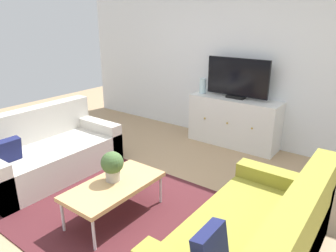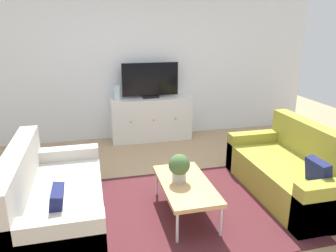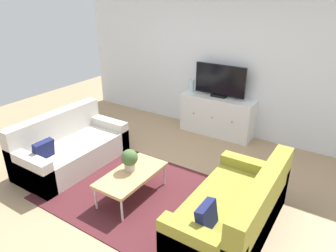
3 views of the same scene
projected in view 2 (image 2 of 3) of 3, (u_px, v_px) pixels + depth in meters
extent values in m
plane|color=tan|center=(181.00, 202.00, 3.82)|extent=(10.00, 10.00, 0.00)
cube|color=white|center=(143.00, 63.00, 5.78)|extent=(6.40, 0.12, 2.70)
cube|color=#4C1E23|center=(184.00, 208.00, 3.68)|extent=(2.50, 1.90, 0.01)
cube|color=beige|center=(59.00, 206.00, 3.37)|extent=(0.90, 1.74, 0.40)
cube|color=beige|center=(20.00, 191.00, 3.22)|extent=(0.20, 1.74, 0.84)
cube|color=beige|center=(63.00, 169.00, 4.07)|extent=(0.90, 0.18, 0.55)
cube|color=beige|center=(51.00, 249.00, 2.62)|extent=(0.90, 0.18, 0.55)
cube|color=#191E4C|center=(56.00, 205.00, 2.78)|extent=(0.15, 0.30, 0.31)
cube|color=olive|center=(289.00, 178.00, 3.98)|extent=(0.90, 1.74, 0.40)
cube|color=olive|center=(316.00, 159.00, 3.99)|extent=(0.20, 1.74, 0.84)
cube|color=olive|center=(258.00, 150.00, 4.68)|extent=(0.90, 0.18, 0.55)
cube|color=olive|center=(335.00, 206.00, 3.23)|extent=(0.90, 0.18, 0.55)
cube|color=#191E4C|center=(318.00, 174.00, 3.37)|extent=(0.15, 0.30, 0.31)
cube|color=tan|center=(186.00, 185.00, 3.49)|extent=(0.52, 1.02, 0.04)
cylinder|color=silver|center=(177.00, 228.00, 3.06)|extent=(0.03, 0.03, 0.34)
cylinder|color=silver|center=(221.00, 222.00, 3.16)|extent=(0.03, 0.03, 0.34)
cylinder|color=silver|center=(157.00, 183.00, 3.93)|extent=(0.03, 0.03, 0.34)
cylinder|color=silver|center=(192.00, 179.00, 4.03)|extent=(0.03, 0.03, 0.34)
cylinder|color=#B7B2A8|center=(179.00, 177.00, 3.50)|extent=(0.15, 0.15, 0.11)
sphere|color=#426033|center=(179.00, 165.00, 3.45)|extent=(0.23, 0.23, 0.23)
cube|color=white|center=(151.00, 119.00, 5.83)|extent=(1.42, 0.44, 0.77)
sphere|color=#B79338|center=(131.00, 122.00, 5.51)|extent=(0.03, 0.03, 0.03)
sphere|color=#B79338|center=(154.00, 120.00, 5.60)|extent=(0.03, 0.03, 0.03)
sphere|color=#B79338|center=(176.00, 119.00, 5.69)|extent=(0.03, 0.03, 0.03)
cube|color=black|center=(150.00, 97.00, 5.73)|extent=(0.28, 0.16, 0.04)
cube|color=black|center=(150.00, 79.00, 5.64)|extent=(0.99, 0.04, 0.57)
cylinder|color=silver|center=(117.00, 93.00, 5.55)|extent=(0.11, 0.11, 0.24)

